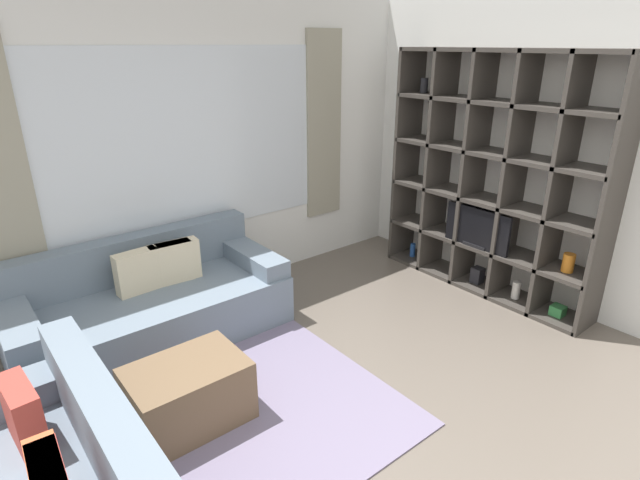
{
  "coord_description": "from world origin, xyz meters",
  "views": [
    {
      "loc": [
        -1.86,
        -1.17,
        2.27
      ],
      "look_at": [
        0.39,
        1.61,
        0.85
      ],
      "focal_mm": 28.0,
      "sensor_mm": 36.0,
      "label": 1
    }
  ],
  "objects": [
    {
      "name": "wall_right",
      "position": [
        2.43,
        1.46,
        1.35
      ],
      "size": [
        0.07,
        4.12,
        2.7
      ],
      "primitive_type": "cube",
      "color": "white",
      "rests_on": "ground_plane"
    },
    {
      "name": "couch_main",
      "position": [
        -0.69,
        2.44,
        0.29
      ],
      "size": [
        2.09,
        0.94,
        0.79
      ],
      "color": "slate",
      "rests_on": "ground_plane"
    },
    {
      "name": "area_rug",
      "position": [
        -1.08,
        1.43,
        0.01
      ],
      "size": [
        2.85,
        2.29,
        0.01
      ],
      "primitive_type": "cube",
      "color": "slate",
      "rests_on": "ground_plane"
    },
    {
      "name": "ottoman",
      "position": [
        -0.9,
        1.33,
        0.21
      ],
      "size": [
        0.71,
        0.5,
        0.42
      ],
      "color": "brown",
      "rests_on": "ground_plane"
    },
    {
      "name": "wall_back",
      "position": [
        0.0,
        2.95,
        1.36
      ],
      "size": [
        5.99,
        0.11,
        2.7
      ],
      "color": "white",
      "rests_on": "ground_plane"
    },
    {
      "name": "shelving_unit",
      "position": [
        2.22,
        1.3,
        1.09
      ],
      "size": [
        0.4,
        2.13,
        2.23
      ],
      "color": "silver",
      "rests_on": "ground_plane"
    }
  ]
}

